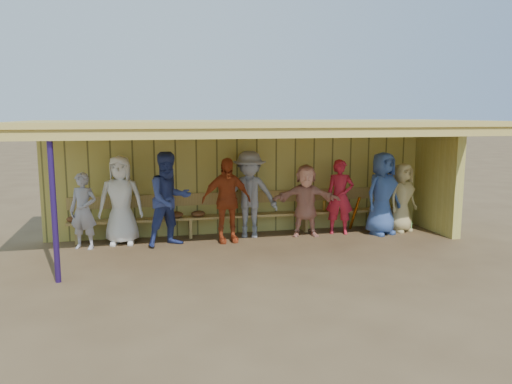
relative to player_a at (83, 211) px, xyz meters
The scene contains 13 objects.
ground 3.54m from the player_a, 10.08° to the right, with size 90.00×90.00×0.00m, color brown.
player_a is the anchor object (origin of this frame).
player_b 0.75m from the player_a, 16.23° to the left, with size 0.88×0.58×1.81m, color white.
player_c 1.67m from the player_a, ahead, with size 0.92×0.72×1.89m, color navy.
player_d 2.82m from the player_a, ahead, with size 1.03×0.43×1.75m, color #AD401B.
player_e 3.37m from the player_a, ahead, with size 1.20×0.69×1.86m, color gray.
player_f 4.57m from the player_a, ahead, with size 1.45×0.46×1.56m, color tan.
player_g 5.37m from the player_a, ahead, with size 0.60×0.39×1.65m, color #B51D2E.
player_h 6.80m from the player_a, ahead, with size 0.76×0.49×1.55m, color tan.
player_extra 6.26m from the player_a, ahead, with size 0.89×0.58×1.81m, color #334E8C.
dugout_structure 3.91m from the player_a, ahead, with size 8.80×3.20×2.50m.
bench 3.45m from the player_a, ahead, with size 7.60×0.34×0.93m.
dugout_equipment 2.24m from the player_a, ahead, with size 7.48×0.62×0.80m.
Camera 1 is at (-2.23, -9.46, 2.62)m, focal length 35.00 mm.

